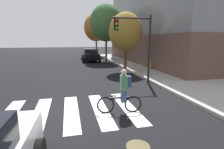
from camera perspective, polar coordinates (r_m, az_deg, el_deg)
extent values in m
plane|color=black|center=(7.32, -15.90, -11.56)|extent=(120.00, 120.00, 0.00)
cube|color=silver|center=(7.66, -30.39, -11.66)|extent=(0.55, 3.66, 0.01)
cube|color=silver|center=(7.40, -21.76, -11.66)|extent=(0.55, 3.66, 0.01)
cube|color=silver|center=(7.31, -12.73, -11.39)|extent=(0.55, 3.66, 0.01)
cube|color=silver|center=(7.40, -3.73, -10.85)|extent=(0.55, 3.66, 0.01)
cube|color=silver|center=(7.66, 4.82, -10.08)|extent=(0.55, 3.66, 0.01)
cylinder|color=#473D1E|center=(5.15, 8.22, -21.49)|extent=(0.64, 0.64, 0.01)
cube|color=black|center=(23.55, -6.79, 5.93)|extent=(1.96, 4.63, 0.70)
cube|color=black|center=(23.36, -6.79, 7.42)|extent=(1.70, 2.23, 0.55)
cylinder|color=black|center=(24.97, -9.29, 5.35)|extent=(0.26, 0.68, 0.68)
cylinder|color=black|center=(25.14, -4.90, 5.49)|extent=(0.26, 0.68, 0.68)
cylinder|color=black|center=(22.06, -8.89, 4.62)|extent=(0.26, 0.68, 0.68)
cylinder|color=black|center=(22.25, -3.94, 4.78)|extent=(0.26, 0.68, 0.68)
torus|color=black|center=(7.02, 6.65, -9.30)|extent=(0.66, 0.15, 0.66)
torus|color=black|center=(6.88, -2.04, -9.67)|extent=(0.66, 0.15, 0.66)
cylinder|color=black|center=(6.84, 2.37, -7.31)|extent=(0.89, 0.17, 0.05)
cylinder|color=black|center=(6.84, 3.69, -6.70)|extent=(0.04, 0.04, 0.45)
cube|color=#384772|center=(6.83, 3.70, -6.31)|extent=(0.24, 0.30, 0.56)
cube|color=#3F724C|center=(6.71, 3.74, -2.63)|extent=(0.29, 0.39, 0.56)
sphere|color=tan|center=(6.62, 3.79, 0.73)|extent=(0.22, 0.22, 0.22)
cube|color=navy|center=(6.73, 5.26, -2.18)|extent=(0.20, 0.30, 0.40)
cylinder|color=black|center=(11.62, 11.70, 7.56)|extent=(0.14, 0.14, 4.20)
cylinder|color=black|center=(11.21, 6.28, 17.33)|extent=(2.40, 0.10, 0.10)
cube|color=black|center=(10.89, 1.29, 15.72)|extent=(0.24, 0.20, 0.76)
sphere|color=red|center=(10.81, 1.46, 17.03)|extent=(0.14, 0.14, 0.14)
sphere|color=gold|center=(10.79, 1.45, 15.77)|extent=(0.14, 0.14, 0.14)
sphere|color=green|center=(10.77, 1.44, 14.49)|extent=(0.14, 0.14, 0.14)
cylinder|color=gold|center=(16.42, 11.78, 2.81)|extent=(0.22, 0.22, 0.65)
sphere|color=gold|center=(16.37, 11.83, 4.08)|extent=(0.18, 0.18, 0.18)
cylinder|color=gold|center=(16.48, 12.29, 2.94)|extent=(0.12, 0.09, 0.09)
cylinder|color=#4C3823|center=(15.65, 4.21, 5.04)|extent=(0.24, 0.24, 2.26)
ellipsoid|color=olive|center=(15.57, 4.33, 13.33)|extent=(2.82, 2.82, 3.24)
cylinder|color=#4C3823|center=(23.04, -1.85, 8.13)|extent=(0.24, 0.24, 3.18)
ellipsoid|color=#386033|center=(23.10, -1.91, 16.02)|extent=(3.96, 3.96, 4.55)
cylinder|color=#4C3823|center=(30.27, -4.96, 8.74)|extent=(0.24, 0.24, 3.11)
ellipsoid|color=#A5591E|center=(30.31, -5.06, 14.62)|extent=(3.88, 3.88, 4.46)
cube|color=brown|center=(25.46, 24.60, 7.45)|extent=(16.68, 20.52, 3.20)
cube|color=slate|center=(25.75, 25.57, 19.00)|extent=(16.34, 20.11, 7.16)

